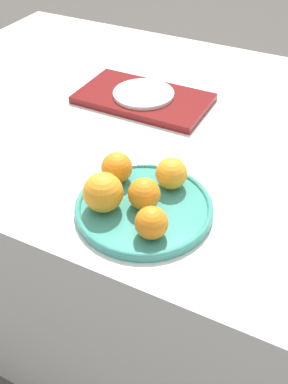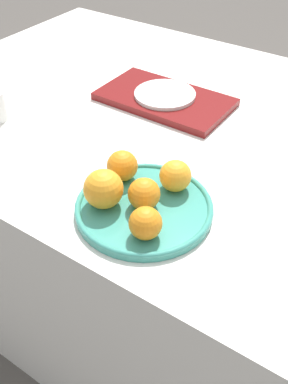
% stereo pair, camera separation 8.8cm
% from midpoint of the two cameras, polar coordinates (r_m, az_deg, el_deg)
% --- Properties ---
extents(ground_plane, '(12.00, 12.00, 0.00)m').
position_cam_midpoint_polar(ground_plane, '(1.69, -0.35, -11.61)').
color(ground_plane, '#4C4742').
extents(table, '(1.59, 1.07, 0.71)m').
position_cam_midpoint_polar(table, '(1.43, -0.41, -2.72)').
color(table, silver).
rests_on(table, ground_plane).
extents(fruit_platter, '(0.28, 0.28, 0.02)m').
position_cam_midpoint_polar(fruit_platter, '(0.90, -2.78, -2.05)').
color(fruit_platter, teal).
rests_on(fruit_platter, table).
extents(orange_0, '(0.06, 0.06, 0.06)m').
position_cam_midpoint_polar(orange_0, '(0.88, -2.83, -0.37)').
color(orange_0, orange).
rests_on(orange_0, fruit_platter).
extents(orange_1, '(0.08, 0.08, 0.08)m').
position_cam_midpoint_polar(orange_1, '(0.88, -8.07, -0.16)').
color(orange_1, orange).
rests_on(orange_1, fruit_platter).
extents(orange_2, '(0.06, 0.06, 0.06)m').
position_cam_midpoint_polar(orange_2, '(0.82, -2.13, -4.07)').
color(orange_2, orange).
rests_on(orange_2, fruit_platter).
extents(orange_3, '(0.07, 0.07, 0.07)m').
position_cam_midpoint_polar(orange_3, '(0.93, 0.81, 2.26)').
color(orange_3, orange).
rests_on(orange_3, fruit_platter).
extents(orange_4, '(0.07, 0.07, 0.07)m').
position_cam_midpoint_polar(orange_4, '(0.95, -6.13, 2.98)').
color(orange_4, orange).
rests_on(orange_4, fruit_platter).
extents(serving_tray, '(0.36, 0.21, 0.02)m').
position_cam_midpoint_polar(serving_tray, '(1.28, -2.06, 11.71)').
color(serving_tray, maroon).
rests_on(serving_tray, table).
extents(side_plate, '(0.17, 0.17, 0.01)m').
position_cam_midpoint_polar(side_plate, '(1.27, -2.08, 12.31)').
color(side_plate, silver).
rests_on(side_plate, serving_tray).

